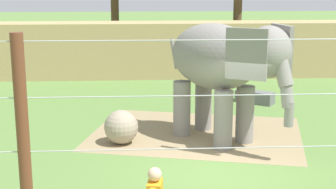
{
  "coord_description": "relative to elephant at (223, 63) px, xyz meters",
  "views": [
    {
      "loc": [
        -1.91,
        -11.34,
        4.49
      ],
      "look_at": [
        -1.15,
        2.07,
        1.4
      ],
      "focal_mm": 54.0,
      "sensor_mm": 36.0,
      "label": 1
    }
  ],
  "objects": [
    {
      "name": "dirt_patch",
      "position": [
        -0.62,
        0.76,
        -2.23
      ],
      "size": [
        6.98,
        5.8,
        0.01
      ],
      "primitive_type": "cube",
      "rotation": [
        0.0,
        0.0,
        -0.24
      ],
      "color": "#937F5B",
      "rests_on": "ground"
    },
    {
      "name": "enrichment_ball",
      "position": [
        -2.81,
        -0.05,
        -1.76
      ],
      "size": [
        0.95,
        0.95,
        0.95
      ],
      "primitive_type": "sphere",
      "color": "gray",
      "rests_on": "ground"
    },
    {
      "name": "cable_fence",
      "position": [
        -0.36,
        -5.22,
        -0.4
      ],
      "size": [
        8.81,
        0.22,
        3.64
      ],
      "color": "brown",
      "rests_on": "ground"
    },
    {
      "name": "elephant",
      "position": [
        0.0,
        0.0,
        0.0
      ],
      "size": [
        3.53,
        3.98,
        3.37
      ],
      "color": "gray",
      "rests_on": "ground"
    },
    {
      "name": "feed_trough",
      "position": [
        1.95,
        4.41,
        -2.01
      ],
      "size": [
        1.42,
        1.24,
        0.44
      ],
      "color": "slate",
      "rests_on": "ground"
    },
    {
      "name": "ground_plane",
      "position": [
        -0.36,
        -2.19,
        -2.23
      ],
      "size": [
        120.0,
        120.0,
        0.0
      ],
      "primitive_type": "plane",
      "color": "#5B7F3D"
    },
    {
      "name": "embankment_wall",
      "position": [
        -0.36,
        9.83,
        -0.96
      ],
      "size": [
        36.0,
        1.8,
        2.53
      ],
      "primitive_type": "cube",
      "color": "tan",
      "rests_on": "ground"
    }
  ]
}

